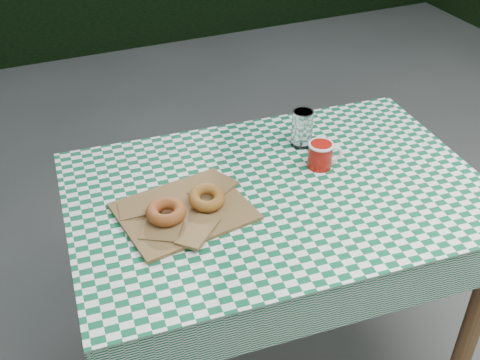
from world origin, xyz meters
The scene contains 8 objects.
ground centered at (0.00, 0.00, 0.00)m, with size 60.00×60.00×0.00m, color #4E4E49.
table centered at (-0.12, -0.12, 0.38)m, with size 1.17×0.78×0.75m, color brown.
tablecloth centered at (-0.12, -0.12, 0.75)m, with size 1.19×0.80×0.01m, color #0D5733.
paper_bag centered at (-0.40, -0.12, 0.76)m, with size 0.34×0.27×0.02m, color olive.
bagel_front centered at (-0.45, -0.14, 0.79)m, with size 0.11×0.11×0.03m, color #9E4820.
bagel_back centered at (-0.33, -0.12, 0.79)m, with size 0.10×0.10×0.03m, color olive.
coffee_mug centered at (0.05, -0.06, 0.80)m, with size 0.14×0.14×0.08m, color #971109, non-canonical shape.
drinking_glass centered at (0.06, 0.07, 0.82)m, with size 0.07×0.07×0.12m, color white.
Camera 1 is at (-0.75, -1.32, 1.75)m, focal length 43.85 mm.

